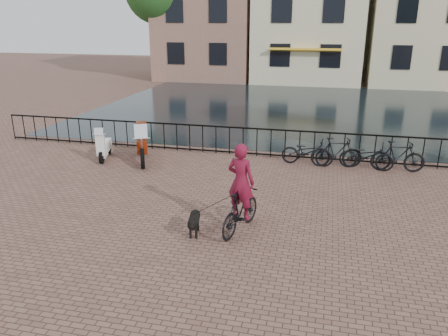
% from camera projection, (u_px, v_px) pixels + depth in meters
% --- Properties ---
extents(ground, '(100.00, 100.00, 0.00)m').
position_uv_depth(ground, '(187.00, 277.00, 8.28)').
color(ground, brown).
rests_on(ground, ground).
extents(canal_water, '(20.00, 20.00, 0.00)m').
position_uv_depth(canal_water, '(284.00, 108.00, 24.20)').
color(canal_water, black).
rests_on(canal_water, ground).
extents(railing, '(20.00, 0.05, 1.02)m').
position_uv_depth(railing, '(257.00, 142.00, 15.48)').
color(railing, black).
rests_on(railing, ground).
extents(canal_house_mid, '(8.00, 9.50, 11.80)m').
position_uv_depth(canal_house_mid, '(311.00, 2.00, 33.87)').
color(canal_house_mid, beige).
rests_on(canal_house_mid, ground).
extents(cyclist, '(0.98, 1.86, 2.45)m').
position_uv_depth(cyclist, '(241.00, 194.00, 9.80)').
color(cyclist, black).
rests_on(cyclist, ground).
extents(dog, '(0.44, 0.89, 0.58)m').
position_uv_depth(dog, '(194.00, 223.00, 9.85)').
color(dog, black).
rests_on(dog, ground).
extents(motorcycle, '(1.33, 2.17, 1.54)m').
position_uv_depth(motorcycle, '(142.00, 139.00, 14.86)').
color(motorcycle, maroon).
rests_on(motorcycle, ground).
extents(scooter, '(0.75, 1.43, 1.28)m').
position_uv_depth(scooter, '(104.00, 141.00, 15.13)').
color(scooter, white).
rests_on(scooter, ground).
extents(parked_bike_0, '(1.76, 0.76, 0.90)m').
position_uv_depth(parked_bike_0, '(307.00, 152.00, 14.54)').
color(parked_bike_0, black).
rests_on(parked_bike_0, ground).
extents(parked_bike_1, '(1.72, 0.71, 1.00)m').
position_uv_depth(parked_bike_1, '(337.00, 152.00, 14.32)').
color(parked_bike_1, black).
rests_on(parked_bike_1, ground).
extents(parked_bike_2, '(1.77, 0.78, 0.90)m').
position_uv_depth(parked_bike_2, '(367.00, 156.00, 14.13)').
color(parked_bike_2, black).
rests_on(parked_bike_2, ground).
extents(parked_bike_3, '(1.69, 0.55, 1.00)m').
position_uv_depth(parked_bike_3, '(398.00, 156.00, 13.90)').
color(parked_bike_3, black).
rests_on(parked_bike_3, ground).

